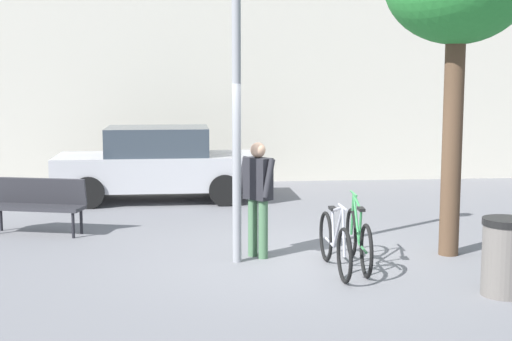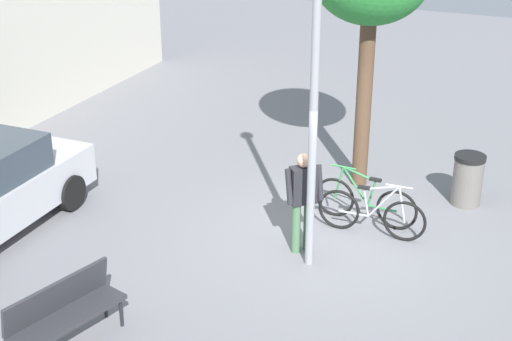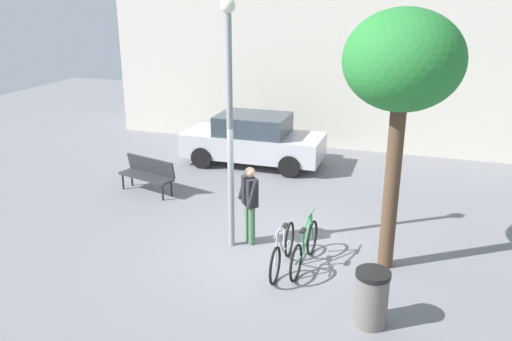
% 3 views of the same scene
% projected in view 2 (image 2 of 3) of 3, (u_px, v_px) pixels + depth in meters
% --- Properties ---
extents(ground_plane, '(36.00, 36.00, 0.00)m').
position_uv_depth(ground_plane, '(326.00, 237.00, 12.37)').
color(ground_plane, slate).
extents(lamppost, '(0.28, 0.28, 4.92)m').
position_uv_depth(lamppost, '(315.00, 83.00, 10.45)').
color(lamppost, gray).
rests_on(lamppost, ground_plane).
extents(person_by_lamppost, '(0.56, 0.59, 1.67)m').
position_uv_depth(person_by_lamppost, '(303.00, 196.00, 11.59)').
color(person_by_lamppost, '#47704C').
rests_on(person_by_lamppost, ground_plane).
extents(park_bench, '(1.67, 0.88, 0.92)m').
position_uv_depth(park_bench, '(64.00, 309.00, 9.56)').
color(park_bench, '#2D2D33').
rests_on(park_bench, ground_plane).
extents(bicycle_silver, '(0.09, 1.81, 0.97)m').
position_uv_depth(bicycle_silver, '(372.00, 214.00, 12.31)').
color(bicycle_silver, black).
rests_on(bicycle_silver, ground_plane).
extents(bicycle_green, '(0.14, 1.81, 0.97)m').
position_uv_depth(bicycle_green, '(365.00, 202.00, 12.70)').
color(bicycle_green, black).
rests_on(bicycle_green, ground_plane).
extents(trash_bin, '(0.55, 0.55, 0.94)m').
position_uv_depth(trash_bin, '(468.00, 179.00, 13.32)').
color(trash_bin, '#66605B').
rests_on(trash_bin, ground_plane).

